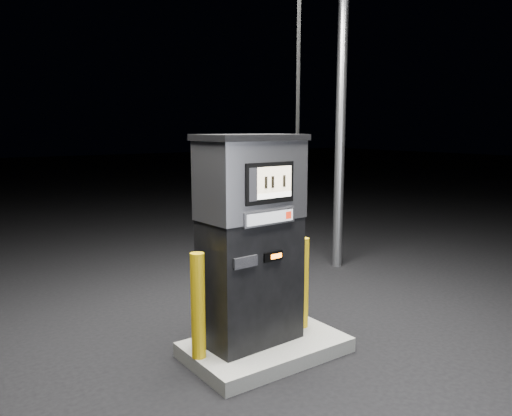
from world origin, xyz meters
TOP-DOWN VIEW (x-y plane):
  - ground at (0.00, 0.00)m, footprint 80.00×80.00m
  - pump_island at (0.00, 0.00)m, footprint 1.60×1.00m
  - fuel_dispenser at (-0.11, 0.10)m, footprint 1.17×0.68m
  - bollard_left at (-0.74, 0.07)m, footprint 0.18×0.18m
  - bollard_right at (0.55, 0.07)m, footprint 0.14×0.14m

SIDE VIEW (x-z plane):
  - ground at x=0.00m, z-range 0.00..0.00m
  - pump_island at x=0.00m, z-range 0.00..0.15m
  - bollard_right at x=0.55m, z-range 0.15..1.15m
  - bollard_left at x=-0.74m, z-range 0.15..1.17m
  - fuel_dispenser at x=-0.11m, z-range -0.95..3.41m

